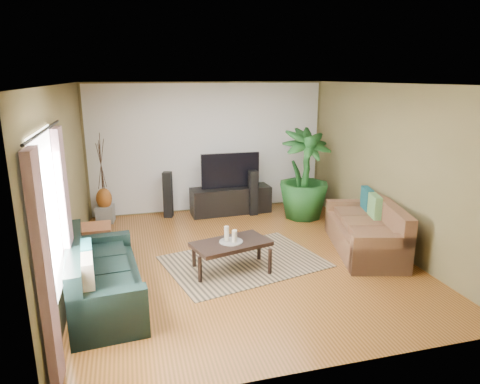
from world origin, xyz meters
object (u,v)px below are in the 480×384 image
object	(u,v)px
speaker_left	(168,195)
vase	(104,199)
sofa_right	(364,226)
side_table	(96,242)
tv_stand	(231,200)
potted_plant	(304,174)
television	(230,170)
sofa_left	(104,272)
pedestal	(105,214)
speaker_right	(253,193)
coffee_table	(231,256)

from	to	relation	value
speaker_left	vase	world-z (taller)	speaker_left
sofa_right	side_table	distance (m)	4.36
tv_stand	potted_plant	size ratio (longest dim) A/B	0.93
television	potted_plant	xyz separation A→B (m)	(1.36, -0.68, -0.02)
tv_stand	sofa_left	bearing A→B (deg)	-129.40
sofa_left	tv_stand	bearing A→B (deg)	-42.09
pedestal	vase	distance (m)	0.32
speaker_left	speaker_right	size ratio (longest dim) A/B	1.00
side_table	sofa_right	bearing A→B (deg)	-10.86
speaker_right	pedestal	world-z (taller)	speaker_right
pedestal	side_table	distance (m)	1.78
sofa_right	potted_plant	distance (m)	1.95
tv_stand	speaker_right	distance (m)	0.51
pedestal	side_table	world-z (taller)	side_table
vase	speaker_right	bearing A→B (deg)	-5.63
sofa_right	vase	bearing A→B (deg)	-107.09
tv_stand	pedestal	bearing A→B (deg)	176.00
speaker_right	coffee_table	bearing A→B (deg)	-114.60
coffee_table	television	size ratio (longest dim) A/B	0.91
sofa_right	television	bearing A→B (deg)	-132.37
pedestal	tv_stand	bearing A→B (deg)	-1.61
sofa_left	speaker_left	bearing A→B (deg)	-23.97
sofa_left	vase	bearing A→B (deg)	-3.02
coffee_table	television	distance (m)	2.90
side_table	vase	bearing A→B (deg)	87.49
television	side_table	size ratio (longest dim) A/B	2.30
sofa_left	vase	xyz separation A→B (m)	(-0.12, 3.29, 0.06)
sofa_left	side_table	bearing A→B (deg)	2.31
speaker_right	side_table	size ratio (longest dim) A/B	1.76
sofa_right	coffee_table	bearing A→B (deg)	-70.54
sofa_right	speaker_right	bearing A→B (deg)	-137.29
television	speaker_left	size ratio (longest dim) A/B	1.30
tv_stand	television	size ratio (longest dim) A/B	1.36
sofa_left	sofa_right	size ratio (longest dim) A/B	0.99
tv_stand	television	distance (m)	0.64
pedestal	side_table	bearing A→B (deg)	-92.51
speaker_right	sofa_left	bearing A→B (deg)	-134.73
coffee_table	vase	xyz separation A→B (m)	(-1.89, 2.79, 0.25)
coffee_table	pedestal	bearing A→B (deg)	109.13
sofa_right	tv_stand	size ratio (longest dim) A/B	1.18
television	coffee_table	bearing A→B (deg)	-103.53
sofa_left	sofa_right	xyz separation A→B (m)	(4.08, 0.69, 0.00)
television	potted_plant	distance (m)	1.52
tv_stand	side_table	xyz separation A→B (m)	(-2.63, -1.71, -0.01)
vase	sofa_left	bearing A→B (deg)	-87.94
potted_plant	pedestal	xyz separation A→B (m)	(-3.91, 0.73, -0.74)
sofa_left	sofa_right	bearing A→B (deg)	-85.43
sofa_right	tv_stand	xyz separation A→B (m)	(-1.65, 2.53, -0.15)
speaker_right	vase	distance (m)	2.99
coffee_table	tv_stand	size ratio (longest dim) A/B	0.66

